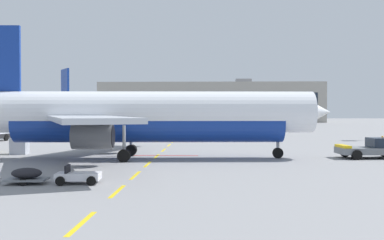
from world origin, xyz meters
The scene contains 8 objects.
ground centered at (40.00, 40.00, 0.00)m, with size 400.00×400.00×0.00m, color gray.
apron_paint_markings centered at (18.00, 38.54, 0.00)m, with size 8.00×98.30×0.01m.
airliner_foreground centered at (17.00, 19.13, 3.95)m, with size 34.79×34.58×12.20m.
pushback_tug centered at (38.39, 20.27, 0.90)m, with size 6.20×3.57×2.08m.
airliner_mid_left centered at (-7.63, 63.75, 3.70)m, with size 28.49×30.38×11.42m.
baggage_train centered at (10.57, 4.27, 0.53)m, with size 11.67×2.27×1.14m.
uld_cargo_container centered at (3.76, 23.09, 0.80)m, with size 1.75×1.72×1.60m.
terminal_satellite centered at (24.15, 155.57, 7.57)m, with size 84.79×20.20×16.71m.
Camera 1 is at (22.96, -22.70, 4.43)m, focal length 42.72 mm.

